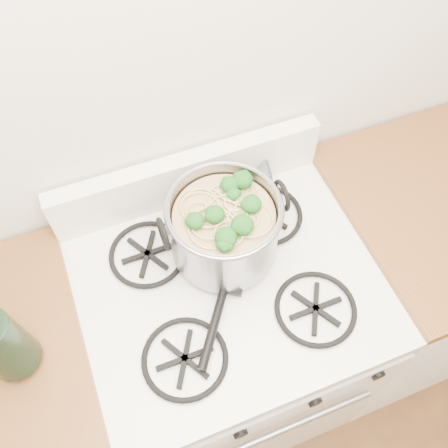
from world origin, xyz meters
The scene contains 5 objects.
gas_range centered at (0.00, 1.26, 0.44)m, with size 0.76×0.66×0.92m.
counter_left centered at (-0.51, 1.26, 0.46)m, with size 0.25×0.65×0.92m.
stock_pot centered at (0.02, 1.36, 1.01)m, with size 0.31×0.28×0.19m.
spatula centered at (0.00, 1.28, 0.94)m, with size 0.29×0.31×0.02m, color black, non-canonical shape.
glass_bowl centered at (0.09, 1.54, 0.94)m, with size 0.10×0.10×0.03m, color white.
Camera 1 is at (-0.22, 0.74, 2.05)m, focal length 40.00 mm.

